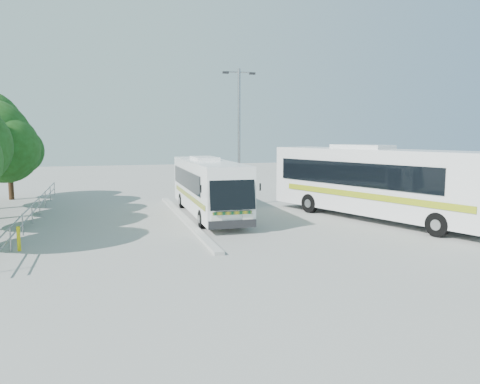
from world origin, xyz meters
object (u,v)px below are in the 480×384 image
object	(u,v)px
tree_far_e	(10,144)
bollard	(19,239)
coach_adjacent	(378,182)
coach_main	(208,186)
lamppost	(239,131)

from	to	relation	value
tree_far_e	bollard	world-z (taller)	tree_far_e
coach_adjacent	bollard	size ratio (longest dim) A/B	14.01
tree_far_e	coach_main	bearing A→B (deg)	-41.16
tree_far_e	coach_adjacent	size ratio (longest dim) A/B	0.43
tree_far_e	lamppost	xyz separation A→B (m)	(14.63, -7.20, 0.91)
coach_main	lamppost	world-z (taller)	lamppost
coach_main	bollard	size ratio (longest dim) A/B	11.43
coach_adjacent	tree_far_e	bearing A→B (deg)	125.49
coach_adjacent	lamppost	size ratio (longest dim) A/B	1.59
lamppost	coach_main	bearing A→B (deg)	-130.23
coach_main	bollard	bearing A→B (deg)	-145.39
coach_main	coach_adjacent	bearing A→B (deg)	-24.16
coach_main	lamppost	distance (m)	5.22
lamppost	bollard	distance (m)	15.45
tree_far_e	bollard	bearing A→B (deg)	-79.83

